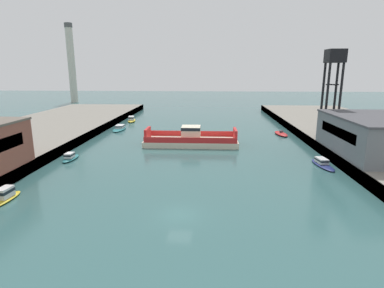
# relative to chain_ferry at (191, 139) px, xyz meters

# --- Properties ---
(ground_plane) EXTENTS (400.00, 400.00, 0.00)m
(ground_plane) POSITION_rel_chain_ferry_xyz_m (0.63, -31.07, -1.14)
(ground_plane) COLOR #335B5B
(chain_ferry) EXTENTS (18.46, 6.81, 3.77)m
(chain_ferry) POSITION_rel_chain_ferry_xyz_m (0.00, 0.00, 0.00)
(chain_ferry) COLOR beige
(chain_ferry) RESTS_ON ground
(moored_boat_near_left) EXTENTS (1.73, 4.97, 1.26)m
(moored_boat_near_left) POSITION_rel_chain_ferry_xyz_m (-19.38, -11.93, -0.67)
(moored_boat_near_left) COLOR #237075
(moored_boat_near_left) RESTS_ON ground
(moored_boat_near_right) EXTENTS (3.00, 6.78, 1.63)m
(moored_boat_near_right) POSITION_rel_chain_ferry_xyz_m (-19.06, 28.31, -0.53)
(moored_boat_near_right) COLOR yellow
(moored_boat_near_right) RESTS_ON ground
(moored_boat_mid_left) EXTENTS (2.62, 7.75, 1.18)m
(moored_boat_mid_left) POSITION_rel_chain_ferry_xyz_m (-18.87, 15.31, -0.70)
(moored_boat_mid_left) COLOR #237075
(moored_boat_mid_left) RESTS_ON ground
(moored_boat_mid_right) EXTENTS (2.63, 6.79, 1.16)m
(moored_boat_mid_right) POSITION_rel_chain_ferry_xyz_m (21.25, -12.96, -0.71)
(moored_boat_mid_right) COLOR navy
(moored_boat_mid_right) RESTS_ON ground
(moored_boat_far_left) EXTENTS (1.84, 5.69, 1.52)m
(moored_boat_far_left) POSITION_rel_chain_ferry_xyz_m (-19.56, -28.68, -0.55)
(moored_boat_far_left) COLOR yellow
(moored_boat_far_left) RESTS_ON ground
(moored_boat_far_right) EXTENTS (2.94, 6.44, 1.08)m
(moored_boat_far_right) POSITION_rel_chain_ferry_xyz_m (20.19, 10.97, -0.84)
(moored_boat_far_right) COLOR red
(moored_boat_far_right) RESTS_ON ground
(warehouse_shed) EXTENTS (12.26, 18.99, 5.83)m
(warehouse_shed) POSITION_rel_chain_ferry_xyz_m (29.51, -11.67, 3.54)
(warehouse_shed) COLOR slate
(warehouse_shed) RESTS_ON quay_right
(crane_tower) EXTENTS (3.10, 3.10, 16.53)m
(crane_tower) POSITION_rel_chain_ferry_xyz_m (26.48, -0.02, 13.25)
(crane_tower) COLOR black
(crane_tower) RESTS_ON quay_right
(smokestack_distant_a) EXTENTS (3.48, 3.48, 35.47)m
(smokestack_distant_a) POSITION_rel_chain_ferry_xyz_m (-60.27, 84.28, 17.63)
(smokestack_distant_a) COLOR beige
(smokestack_distant_a) RESTS_ON ground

